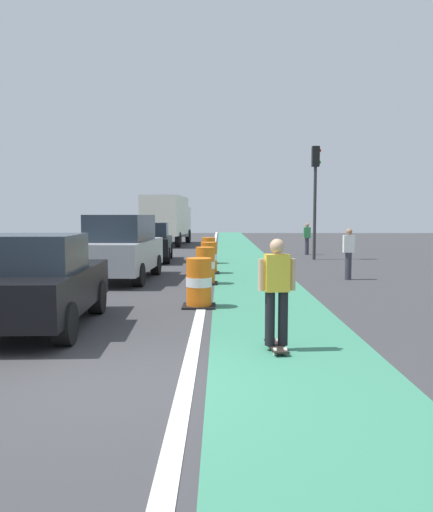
# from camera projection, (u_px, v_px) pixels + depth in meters

# --- Properties ---
(ground_plane) EXTENTS (100.00, 100.00, 0.00)m
(ground_plane) POSITION_uv_depth(u_px,v_px,m) (111.00, 385.00, 6.04)
(ground_plane) COLOR #38383A
(bike_lane_strip) EXTENTS (2.50, 80.00, 0.01)m
(bike_lane_strip) POSITION_uv_depth(u_px,v_px,m) (250.00, 272.00, 17.98)
(bike_lane_strip) COLOR #387F60
(bike_lane_strip) RESTS_ON ground
(lane_divider_stripe) EXTENTS (0.20, 80.00, 0.01)m
(lane_divider_stripe) POSITION_uv_depth(u_px,v_px,m) (209.00, 272.00, 17.99)
(lane_divider_stripe) COLOR silver
(lane_divider_stripe) RESTS_ON ground
(skateboarder_on_lane) EXTENTS (0.57, 0.82, 1.69)m
(skateboarder_on_lane) POSITION_uv_depth(u_px,v_px,m) (277.00, 291.00, 7.51)
(skateboarder_on_lane) COLOR black
(skateboarder_on_lane) RESTS_ON ground
(parked_sedan_nearest) EXTENTS (2.07, 4.18, 1.70)m
(parked_sedan_nearest) POSITION_uv_depth(u_px,v_px,m) (36.00, 283.00, 8.98)
(parked_sedan_nearest) COLOR black
(parked_sedan_nearest) RESTS_ON ground
(parked_suv_second) EXTENTS (2.08, 4.68, 2.04)m
(parked_suv_second) POSITION_uv_depth(u_px,v_px,m) (122.00, 247.00, 15.64)
(parked_suv_second) COLOR #9EA0A5
(parked_suv_second) RESTS_ON ground
(parked_sedan_third) EXTENTS (2.10, 4.20, 1.70)m
(parked_sedan_third) POSITION_uv_depth(u_px,v_px,m) (149.00, 242.00, 21.96)
(parked_sedan_third) COLOR black
(parked_sedan_third) RESTS_ON ground
(traffic_barrel_front) EXTENTS (0.73, 0.73, 1.09)m
(traffic_barrel_front) POSITION_uv_depth(u_px,v_px,m) (199.00, 283.00, 11.10)
(traffic_barrel_front) COLOR orange
(traffic_barrel_front) RESTS_ON ground
(traffic_barrel_mid) EXTENTS (0.73, 0.73, 1.09)m
(traffic_barrel_mid) POSITION_uv_depth(u_px,v_px,m) (205.00, 266.00, 14.83)
(traffic_barrel_mid) COLOR orange
(traffic_barrel_mid) RESTS_ON ground
(traffic_barrel_back) EXTENTS (0.73, 0.73, 1.09)m
(traffic_barrel_back) POSITION_uv_depth(u_px,v_px,m) (209.00, 258.00, 17.48)
(traffic_barrel_back) COLOR orange
(traffic_barrel_back) RESTS_ON ground
(traffic_barrel_far) EXTENTS (0.73, 0.73, 1.09)m
(traffic_barrel_far) POSITION_uv_depth(u_px,v_px,m) (209.00, 251.00, 21.04)
(traffic_barrel_far) COLOR orange
(traffic_barrel_far) RESTS_ON ground
(delivery_truck_down_block) EXTENTS (2.73, 7.72, 3.23)m
(delivery_truck_down_block) POSITION_uv_depth(u_px,v_px,m) (168.00, 218.00, 33.56)
(delivery_truck_down_block) COLOR silver
(delivery_truck_down_block) RESTS_ON ground
(traffic_light_corner) EXTENTS (0.41, 0.32, 5.10)m
(traffic_light_corner) POSITION_uv_depth(u_px,v_px,m) (315.00, 182.00, 22.60)
(traffic_light_corner) COLOR #2D2D2D
(traffic_light_corner) RESTS_ON ground
(pedestrian_crossing) EXTENTS (0.34, 0.20, 1.61)m
(pedestrian_crossing) POSITION_uv_depth(u_px,v_px,m) (307.00, 238.00, 25.57)
(pedestrian_crossing) COLOR #33333D
(pedestrian_crossing) RESTS_ON ground
(pedestrian_waiting) EXTENTS (0.34, 0.20, 1.61)m
(pedestrian_waiting) POSITION_uv_depth(u_px,v_px,m) (349.00, 252.00, 15.75)
(pedestrian_waiting) COLOR #33333D
(pedestrian_waiting) RESTS_ON ground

